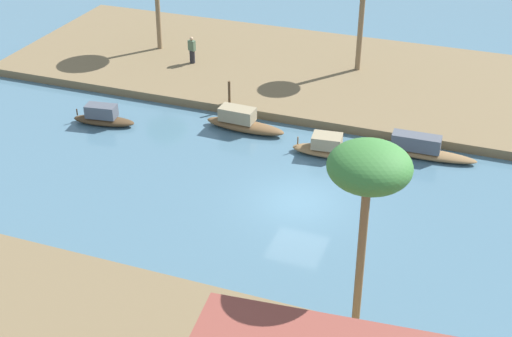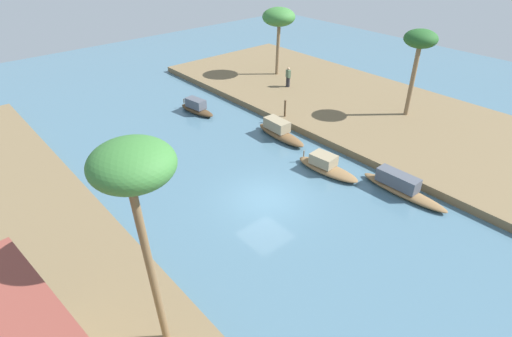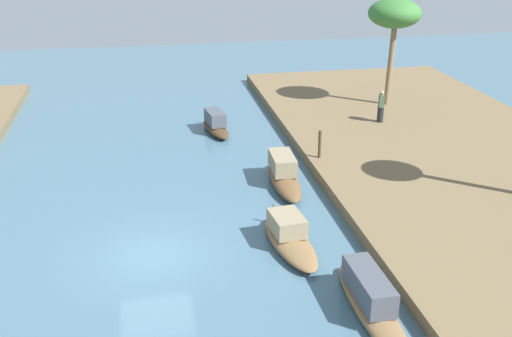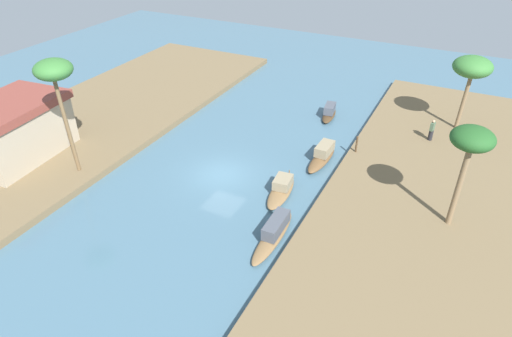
{
  "view_description": "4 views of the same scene",
  "coord_description": "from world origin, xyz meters",
  "px_view_note": "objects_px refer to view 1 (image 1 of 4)",
  "views": [
    {
      "loc": [
        -7.25,
        25.22,
        17.22
      ],
      "look_at": [
        2.32,
        -0.8,
        0.81
      ],
      "focal_mm": 49.64,
      "sensor_mm": 36.0,
      "label": 1
    },
    {
      "loc": [
        -13.64,
        12.44,
        13.11
      ],
      "look_at": [
        2.09,
        -1.1,
        0.54
      ],
      "focal_mm": 29.46,
      "sensor_mm": 36.0,
      "label": 2
    },
    {
      "loc": [
        -18.02,
        -0.07,
        10.46
      ],
      "look_at": [
        4.55,
        -4.36,
        0.94
      ],
      "focal_mm": 42.99,
      "sensor_mm": 36.0,
      "label": 3
    },
    {
      "loc": [
        -22.36,
        -13.83,
        17.02
      ],
      "look_at": [
        1.03,
        -2.12,
        0.52
      ],
      "focal_mm": 31.73,
      "sensor_mm": 36.0,
      "label": 4
    }
  ],
  "objects_px": {
    "person_on_near_bank": "(192,51)",
    "mooring_post": "(229,92)",
    "sampan_midstream": "(242,122)",
    "palm_tree_right_tall": "(369,173)",
    "sampan_foreground": "(331,148)",
    "sampan_upstream_small": "(421,149)",
    "sampan_downstream_large": "(103,117)"
  },
  "relations": [
    {
      "from": "sampan_downstream_large",
      "to": "palm_tree_right_tall",
      "type": "distance_m",
      "value": 21.8
    },
    {
      "from": "sampan_upstream_small",
      "to": "palm_tree_right_tall",
      "type": "distance_m",
      "value": 16.3
    },
    {
      "from": "mooring_post",
      "to": "palm_tree_right_tall",
      "type": "distance_m",
      "value": 20.59
    },
    {
      "from": "sampan_midstream",
      "to": "palm_tree_right_tall",
      "type": "distance_m",
      "value": 18.45
    },
    {
      "from": "sampan_downstream_large",
      "to": "sampan_upstream_small",
      "type": "xyz_separation_m",
      "value": [
        -16.43,
        -2.33,
        0.0
      ]
    },
    {
      "from": "person_on_near_bank",
      "to": "mooring_post",
      "type": "height_order",
      "value": "person_on_near_bank"
    },
    {
      "from": "person_on_near_bank",
      "to": "palm_tree_right_tall",
      "type": "relative_size",
      "value": 0.22
    },
    {
      "from": "person_on_near_bank",
      "to": "sampan_foreground",
      "type": "bearing_deg",
      "value": -21.57
    },
    {
      "from": "sampan_downstream_large",
      "to": "sampan_midstream",
      "type": "height_order",
      "value": "sampan_midstream"
    },
    {
      "from": "person_on_near_bank",
      "to": "palm_tree_right_tall",
      "type": "distance_m",
      "value": 26.51
    },
    {
      "from": "sampan_midstream",
      "to": "person_on_near_bank",
      "type": "height_order",
      "value": "person_on_near_bank"
    },
    {
      "from": "sampan_midstream",
      "to": "sampan_foreground",
      "type": "xyz_separation_m",
      "value": [
        -5.07,
        0.99,
        -0.09
      ]
    },
    {
      "from": "sampan_upstream_small",
      "to": "mooring_post",
      "type": "relative_size",
      "value": 4.06
    },
    {
      "from": "sampan_foreground",
      "to": "mooring_post",
      "type": "bearing_deg",
      "value": -30.22
    },
    {
      "from": "sampan_upstream_small",
      "to": "sampan_foreground",
      "type": "relative_size",
      "value": 1.21
    },
    {
      "from": "sampan_upstream_small",
      "to": "sampan_midstream",
      "type": "height_order",
      "value": "sampan_midstream"
    },
    {
      "from": "sampan_midstream",
      "to": "palm_tree_right_tall",
      "type": "xyz_separation_m",
      "value": [
        -9.3,
        14.36,
        6.91
      ]
    },
    {
      "from": "person_on_near_bank",
      "to": "mooring_post",
      "type": "relative_size",
      "value": 1.34
    },
    {
      "from": "person_on_near_bank",
      "to": "sampan_midstream",
      "type": "bearing_deg",
      "value": -35.15
    },
    {
      "from": "sampan_midstream",
      "to": "palm_tree_right_tall",
      "type": "height_order",
      "value": "palm_tree_right_tall"
    },
    {
      "from": "person_on_near_bank",
      "to": "palm_tree_right_tall",
      "type": "bearing_deg",
      "value": -41.1
    },
    {
      "from": "sampan_foreground",
      "to": "person_on_near_bank",
      "type": "height_order",
      "value": "person_on_near_bank"
    },
    {
      "from": "person_on_near_bank",
      "to": "mooring_post",
      "type": "bearing_deg",
      "value": -33.51
    },
    {
      "from": "sampan_foreground",
      "to": "person_on_near_bank",
      "type": "xyz_separation_m",
      "value": [
        10.93,
        -7.51,
        0.88
      ]
    },
    {
      "from": "sampan_upstream_small",
      "to": "sampan_midstream",
      "type": "bearing_deg",
      "value": 1.3
    },
    {
      "from": "mooring_post",
      "to": "sampan_foreground",
      "type": "bearing_deg",
      "value": 155.79
    },
    {
      "from": "sampan_midstream",
      "to": "person_on_near_bank",
      "type": "distance_m",
      "value": 8.8
    },
    {
      "from": "sampan_upstream_small",
      "to": "person_on_near_bank",
      "type": "distance_m",
      "value": 16.29
    },
    {
      "from": "palm_tree_right_tall",
      "to": "person_on_near_bank",
      "type": "bearing_deg",
      "value": -54.03
    },
    {
      "from": "sampan_upstream_small",
      "to": "palm_tree_right_tall",
      "type": "bearing_deg",
      "value": 89.22
    },
    {
      "from": "sampan_upstream_small",
      "to": "sampan_foreground",
      "type": "distance_m",
      "value": 4.37
    },
    {
      "from": "sampan_midstream",
      "to": "person_on_near_bank",
      "type": "xyz_separation_m",
      "value": [
        5.85,
        -6.52,
        0.8
      ]
    }
  ]
}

